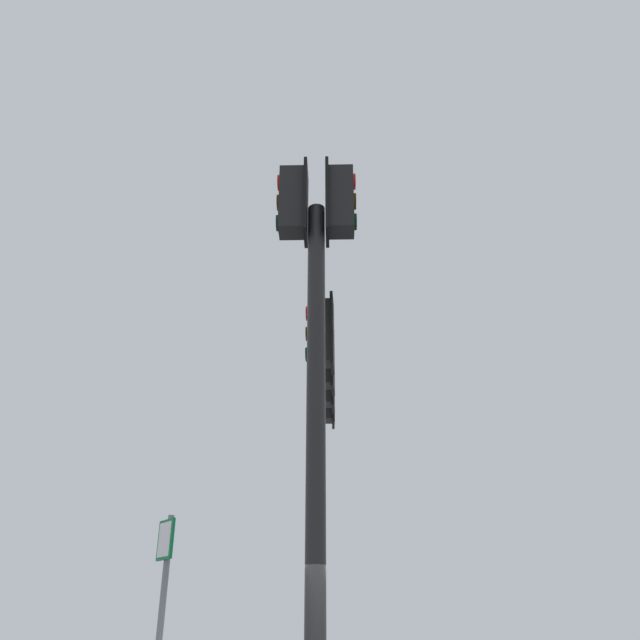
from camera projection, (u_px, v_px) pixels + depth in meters
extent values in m
cylinder|color=black|center=(316.00, 481.00, 6.32)|extent=(0.20, 0.20, 6.55)
cylinder|color=black|center=(321.00, 329.00, 9.75)|extent=(3.63, 3.42, 0.14)
cube|color=black|center=(292.00, 202.00, 7.83)|extent=(0.42, 0.42, 0.90)
cube|color=black|center=(306.00, 202.00, 7.83)|extent=(0.35, 0.33, 1.04)
cylinder|color=red|center=(279.00, 183.00, 7.97)|extent=(0.17, 0.16, 0.20)
cylinder|color=#3C2703|center=(278.00, 203.00, 7.84)|extent=(0.17, 0.16, 0.20)
cylinder|color=black|center=(278.00, 223.00, 7.70)|extent=(0.17, 0.16, 0.20)
cube|color=black|center=(341.00, 202.00, 7.82)|extent=(0.42, 0.42, 0.90)
cube|color=black|center=(327.00, 202.00, 7.82)|extent=(0.35, 0.33, 1.04)
cylinder|color=red|center=(354.00, 182.00, 7.95)|extent=(0.17, 0.16, 0.20)
cylinder|color=#3C2703|center=(355.00, 201.00, 7.82)|extent=(0.17, 0.16, 0.20)
cylinder|color=black|center=(355.00, 222.00, 7.68)|extent=(0.17, 0.16, 0.20)
cube|color=black|center=(319.00, 333.00, 8.60)|extent=(0.42, 0.42, 0.90)
cube|color=black|center=(332.00, 333.00, 8.59)|extent=(0.36, 0.32, 1.04)
cylinder|color=red|center=(307.00, 314.00, 8.74)|extent=(0.17, 0.15, 0.20)
cylinder|color=#3C2703|center=(307.00, 334.00, 8.61)|extent=(0.17, 0.15, 0.20)
cylinder|color=black|center=(307.00, 354.00, 8.47)|extent=(0.17, 0.15, 0.20)
cube|color=black|center=(321.00, 357.00, 9.32)|extent=(0.42, 0.42, 0.90)
cube|color=black|center=(332.00, 357.00, 9.31)|extent=(0.36, 0.32, 1.04)
cylinder|color=red|center=(310.00, 339.00, 9.47)|extent=(0.17, 0.15, 0.20)
cylinder|color=#3C2703|center=(309.00, 357.00, 9.33)|extent=(0.17, 0.15, 0.20)
cylinder|color=black|center=(309.00, 377.00, 9.20)|extent=(0.17, 0.15, 0.20)
cube|color=black|center=(322.00, 377.00, 10.05)|extent=(0.42, 0.42, 0.90)
cube|color=black|center=(333.00, 377.00, 10.04)|extent=(0.36, 0.32, 1.04)
cylinder|color=red|center=(312.00, 360.00, 10.19)|extent=(0.17, 0.15, 0.20)
cylinder|color=#3C2703|center=(311.00, 378.00, 10.05)|extent=(0.17, 0.15, 0.20)
cylinder|color=black|center=(311.00, 396.00, 9.92)|extent=(0.17, 0.15, 0.20)
cube|color=black|center=(323.00, 395.00, 10.77)|extent=(0.42, 0.42, 0.90)
cube|color=black|center=(333.00, 395.00, 10.77)|extent=(0.34, 0.34, 1.04)
cylinder|color=red|center=(313.00, 378.00, 10.90)|extent=(0.16, 0.16, 0.20)
cylinder|color=#3C2703|center=(313.00, 395.00, 10.77)|extent=(0.16, 0.16, 0.20)
cylinder|color=black|center=(313.00, 412.00, 10.64)|extent=(0.16, 0.16, 0.20)
cube|color=#0C7238|center=(166.00, 539.00, 7.08)|extent=(0.08, 0.35, 0.42)
cube|color=white|center=(164.00, 539.00, 7.07)|extent=(0.05, 0.28, 0.36)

